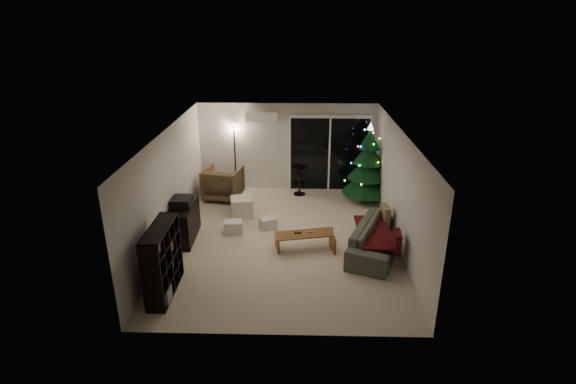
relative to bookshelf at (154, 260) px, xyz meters
The scene contains 18 objects.
room 4.52m from the bookshelf, 53.08° to the left, with size 6.50×7.51×2.60m.
bookshelf is the anchor object (origin of this frame).
media_cabinet 2.14m from the bookshelf, 90.00° to the left, with size 0.50×1.32×0.83m, color black.
stereo 2.14m from the bookshelf, 90.00° to the left, with size 0.42×0.50×0.18m, color black.
armchair 4.56m from the bookshelf, 83.59° to the left, with size 0.96×0.98×0.89m, color brown.
ottoman 3.61m from the bookshelf, 71.18° to the left, with size 0.54×0.54×0.48m, color beige.
cardboard_box_a 2.69m from the bookshelf, 66.18° to the left, with size 0.42×0.32×0.30m, color silver.
cardboard_box_b 3.32m from the bookshelf, 55.27° to the left, with size 0.38×0.28×0.26m, color silver.
side_table 5.55m from the bookshelf, 61.90° to the left, with size 0.45×0.45×0.56m, color black.
floor_lamp 5.34m from the bookshelf, 81.82° to the left, with size 0.30×0.30×1.90m, color black.
sofa 4.61m from the bookshelf, 20.74° to the left, with size 2.19×0.86×0.64m, color #3F4337.
sofa_throw 4.51m from the bookshelf, 21.19° to the left, with size 0.68×1.58×0.05m, color #430B0A.
cushion_a 5.09m from the bookshelf, 26.60° to the left, with size 0.13×0.42×0.42m, color olive.
cushion_b 4.65m from the bookshelf, 12.13° to the left, with size 0.13×0.42×0.42m, color #430B0A.
coffee_table 3.23m from the bookshelf, 31.21° to the left, with size 1.26×0.44×0.40m, color brown, non-canonical shape.
remote_a 3.08m from the bookshelf, 32.67° to the left, with size 0.16×0.05×0.02m, color black.
remote_b 3.32m from the bookshelf, 31.06° to the left, with size 0.15×0.04×0.02m, color slate.
christmas_tree 6.33m from the bookshelf, 45.40° to the left, with size 1.34×1.34×2.16m, color #0C3515.
Camera 1 is at (0.35, -9.07, 4.78)m, focal length 28.00 mm.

